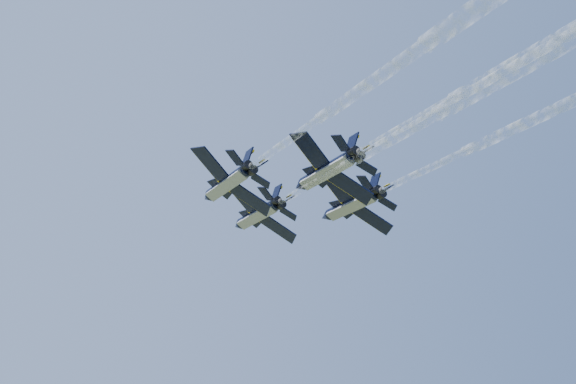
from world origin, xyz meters
name	(u,v)px	position (x,y,z in m)	size (l,w,h in m)	color
jet_lead	(258,215)	(-4.14, 10.57, 101.50)	(11.92, 18.16, 7.89)	black
jet_left	(228,183)	(-12.90, -1.62, 101.50)	(11.92, 18.16, 7.89)	black
jet_right	(351,205)	(7.27, 0.79, 101.50)	(11.92, 18.16, 7.89)	black
jet_slot	(327,171)	(-2.16, -11.22, 101.50)	(11.92, 18.16, 7.89)	black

